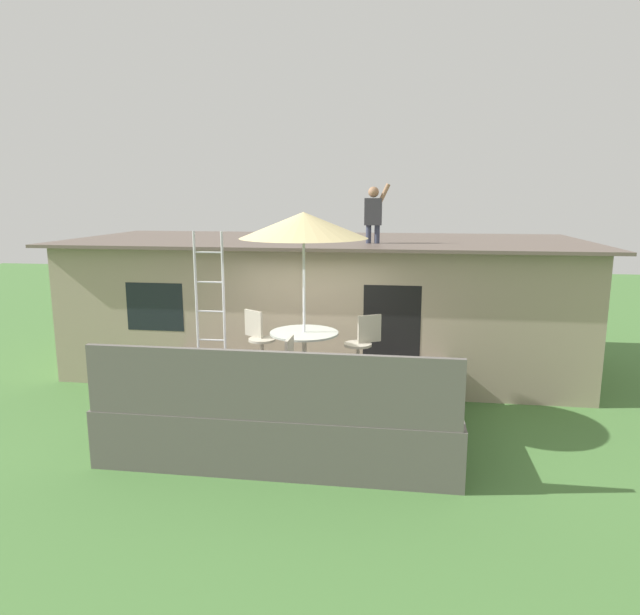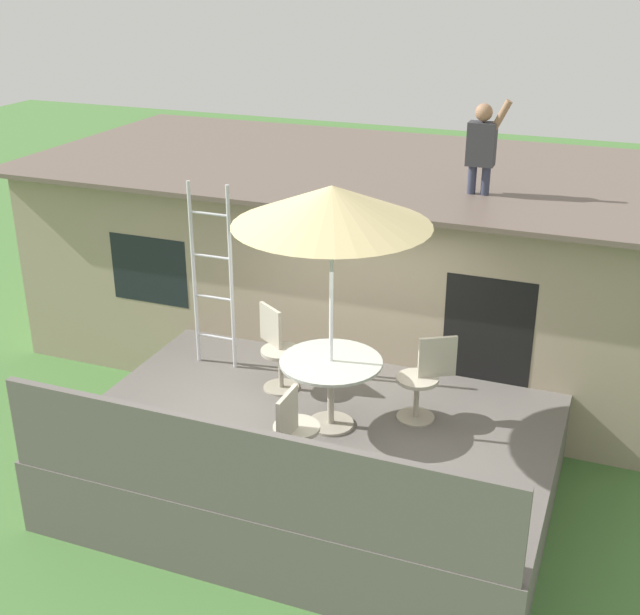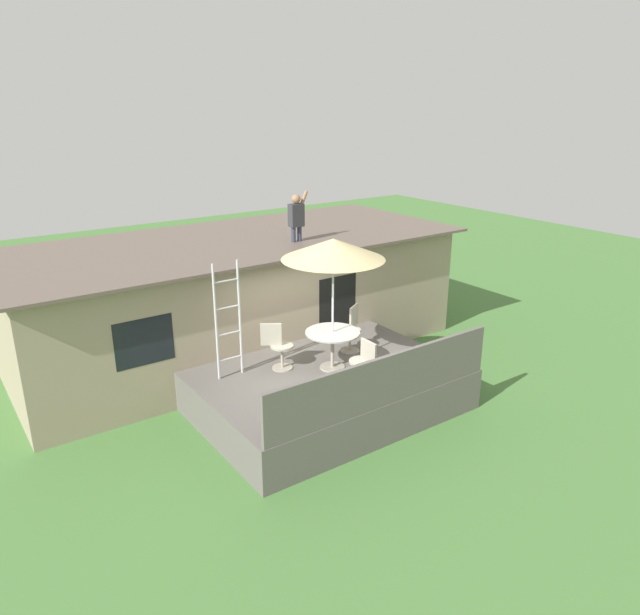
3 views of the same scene
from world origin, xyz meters
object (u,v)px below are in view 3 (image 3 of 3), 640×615
object	(u,v)px
patio_umbrella	(333,249)
patio_chair_near	(364,363)
person_figure	(297,214)
patio_chair_left	(278,346)
patio_chair_right	(351,329)
step_ladder	(228,321)
patio_table	(333,340)

from	to	relation	value
patio_umbrella	patio_chair_near	distance (m)	2.12
person_figure	patio_chair_left	size ratio (longest dim) A/B	1.21
person_figure	patio_chair_right	world-z (taller)	person_figure
step_ladder	patio_chair_left	distance (m)	1.13
patio_umbrella	patio_chair_left	bearing A→B (deg)	145.75
step_ladder	patio_chair_left	bearing A→B (deg)	-15.01
person_figure	patio_chair_right	distance (m)	2.91
step_ladder	patio_chair_right	world-z (taller)	step_ladder
patio_umbrella	person_figure	size ratio (longest dim) A/B	2.29
patio_table	step_ladder	bearing A→B (deg)	154.85
person_figure	step_ladder	bearing A→B (deg)	-146.73
step_ladder	patio_chair_right	distance (m)	2.70
patio_chair_near	patio_chair_left	bearing A→B (deg)	29.54
step_ladder	patio_table	bearing A→B (deg)	-25.15
patio_umbrella	patio_chair_left	size ratio (longest dim) A/B	2.76
step_ladder	person_figure	bearing A→B (deg)	33.27
step_ladder	patio_chair_near	size ratio (longest dim) A/B	2.39
step_ladder	person_figure	size ratio (longest dim) A/B	1.98
patio_umbrella	patio_chair_left	xyz separation A→B (m)	(-0.86, 0.58, -1.89)
patio_table	patio_umbrella	xyz separation A→B (m)	(-0.00, -0.00, 1.76)
step_ladder	patio_chair_left	xyz separation A→B (m)	(0.90, -0.24, -0.64)
patio_table	patio_chair_left	bearing A→B (deg)	145.75
patio_chair_right	patio_table	bearing A→B (deg)	0.00
patio_table	person_figure	size ratio (longest dim) A/B	0.94
patio_umbrella	person_figure	distance (m)	2.71
patio_chair_near	patio_umbrella	bearing A→B (deg)	0.00
patio_table	person_figure	world-z (taller)	person_figure
patio_chair_right	person_figure	bearing A→B (deg)	-121.42
patio_umbrella	patio_chair_right	bearing A→B (deg)	30.26
patio_chair_left	step_ladder	bearing A→B (deg)	-160.76
patio_umbrella	step_ladder	size ratio (longest dim) A/B	1.15
patio_table	patio_chair_right	distance (m)	0.99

